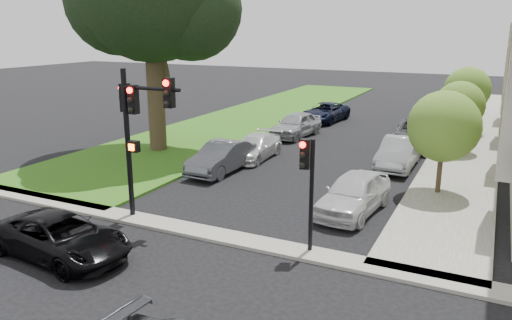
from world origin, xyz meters
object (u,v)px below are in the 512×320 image
at_px(small_tree_b, 459,106).
at_px(traffic_signal_secondary, 308,175).
at_px(car_parked_1, 399,153).
at_px(small_tree_c, 467,89).
at_px(car_parked_4, 437,106).
at_px(car_parked_6, 255,147).
at_px(car_parked_5, 221,157).
at_px(small_tree_a, 444,127).
at_px(car_parked_0, 354,193).
at_px(car_cross_near, 61,237).
at_px(traffic_signal_main, 136,118).
at_px(car_parked_7, 296,125).
at_px(car_parked_8, 325,112).
at_px(car_parked_2, 417,133).

distance_m(small_tree_b, traffic_signal_secondary, 16.25).
height_order(small_tree_b, car_parked_1, small_tree_b).
height_order(small_tree_c, traffic_signal_secondary, small_tree_c).
relative_size(traffic_signal_secondary, car_parked_1, 0.80).
height_order(small_tree_b, car_parked_4, small_tree_b).
bearing_deg(car_parked_6, car_parked_5, -97.12).
bearing_deg(car_parked_4, car_parked_5, -108.98).
relative_size(small_tree_a, traffic_signal_secondary, 1.20).
relative_size(car_parked_0, car_parked_4, 1.01).
xyz_separation_m(car_cross_near, car_parked_0, (7.10, 7.73, 0.11)).
relative_size(traffic_signal_main, car_parked_7, 1.18).
height_order(traffic_signal_main, car_parked_0, traffic_signal_main).
bearing_deg(car_parked_8, traffic_signal_main, -83.78).
bearing_deg(small_tree_c, car_cross_near, -110.95).
bearing_deg(car_parked_0, small_tree_b, 82.73).
bearing_deg(traffic_signal_secondary, car_parked_4, 88.98).
height_order(small_tree_c, car_parked_2, small_tree_c).
xyz_separation_m(traffic_signal_main, car_parked_7, (-0.18, 15.97, -3.02)).
height_order(car_parked_2, car_parked_8, car_parked_2).
relative_size(car_parked_0, car_parked_5, 1.01).
bearing_deg(car_parked_2, car_parked_7, -178.47).
bearing_deg(traffic_signal_main, car_parked_2, 66.18).
xyz_separation_m(small_tree_b, traffic_signal_main, (-9.56, -15.92, 1.11)).
xyz_separation_m(small_tree_b, small_tree_c, (0.00, 5.97, 0.24)).
bearing_deg(car_parked_6, car_cross_near, -91.51).
xyz_separation_m(car_parked_2, car_parked_6, (-7.45, -6.84, -0.15)).
xyz_separation_m(car_parked_0, car_parked_7, (-7.07, 11.89, 0.02)).
bearing_deg(car_parked_1, car_parked_5, -148.70).
height_order(small_tree_c, traffic_signal_main, traffic_signal_main).
bearing_deg(car_parked_7, car_parked_0, -52.94).
relative_size(small_tree_c, car_parked_0, 0.97).
bearing_deg(small_tree_c, car_parked_2, -112.94).
relative_size(small_tree_b, car_parked_1, 0.88).
bearing_deg(small_tree_c, car_parked_8, 179.03).
bearing_deg(car_parked_8, traffic_signal_secondary, -67.45).
relative_size(car_parked_0, car_parked_2, 0.80).
bearing_deg(traffic_signal_secondary, car_parked_7, 112.63).
height_order(small_tree_b, small_tree_c, small_tree_c).
bearing_deg(car_parked_5, traffic_signal_secondary, -42.63).
distance_m(traffic_signal_main, traffic_signal_secondary, 6.61).
distance_m(car_parked_0, car_parked_5, 7.78).
relative_size(small_tree_a, car_parked_0, 0.98).
bearing_deg(car_parked_8, car_parked_6, -83.92).
relative_size(car_parked_2, car_parked_7, 1.22).
distance_m(small_tree_b, car_parked_1, 5.51).
height_order(small_tree_a, car_parked_8, small_tree_a).
bearing_deg(car_parked_2, small_tree_c, 63.62).
relative_size(traffic_signal_main, car_parked_6, 1.25).
height_order(small_tree_b, car_parked_7, small_tree_b).
relative_size(car_cross_near, car_parked_6, 1.08).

